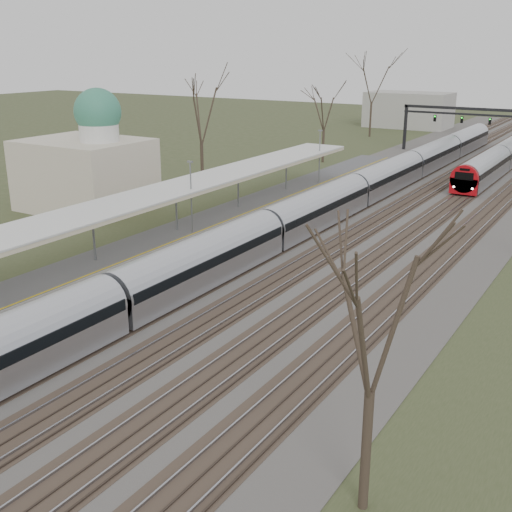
{
  "coord_description": "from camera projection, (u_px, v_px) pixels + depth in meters",
  "views": [
    {
      "loc": [
        18.69,
        -0.5,
        13.39
      ],
      "look_at": [
        0.46,
        29.24,
        2.0
      ],
      "focal_mm": 45.0,
      "sensor_mm": 36.0,
      "label": 1
    }
  ],
  "objects": [
    {
      "name": "track_bed",
      "position": [
        402.0,
        201.0,
        58.27
      ],
      "size": [
        24.0,
        160.0,
        0.22
      ],
      "color": "#474442",
      "rests_on": "ground"
    },
    {
      "name": "platform",
      "position": [
        206.0,
        226.0,
        48.58
      ],
      "size": [
        3.5,
        69.0,
        1.0
      ],
      "primitive_type": "cube",
      "color": "#9E9B93",
      "rests_on": "ground"
    },
    {
      "name": "canopy",
      "position": [
        166.0,
        192.0,
        43.86
      ],
      "size": [
        4.1,
        50.0,
        3.11
      ],
      "color": "slate",
      "rests_on": "platform"
    },
    {
      "name": "dome_building",
      "position": [
        87.0,
        167.0,
        54.28
      ],
      "size": [
        10.0,
        8.0,
        10.3
      ],
      "color": "beige",
      "rests_on": "ground"
    },
    {
      "name": "signal_gantry",
      "position": [
        485.0,
        117.0,
        81.06
      ],
      "size": [
        21.0,
        0.59,
        6.08
      ],
      "color": "black",
      "rests_on": "ground"
    },
    {
      "name": "tree_west_far",
      "position": [
        201.0,
        109.0,
        58.71
      ],
      "size": [
        5.5,
        5.5,
        11.33
      ],
      "color": "#2D231C",
      "rests_on": "ground"
    },
    {
      "name": "tree_east_near",
      "position": [
        375.0,
        310.0,
        17.51
      ],
      "size": [
        4.5,
        4.5,
        9.27
      ],
      "color": "#2D231C",
      "rests_on": "ground"
    },
    {
      "name": "train_near",
      "position": [
        354.0,
        192.0,
        55.33
      ],
      "size": [
        2.62,
        90.21,
        3.05
      ],
      "color": "#B4B6BE",
      "rests_on": "ground"
    },
    {
      "name": "train_far",
      "position": [
        512.0,
        151.0,
        77.51
      ],
      "size": [
        2.62,
        45.21,
        3.05
      ],
      "color": "#B4B6BE",
      "rests_on": "ground"
    }
  ]
}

